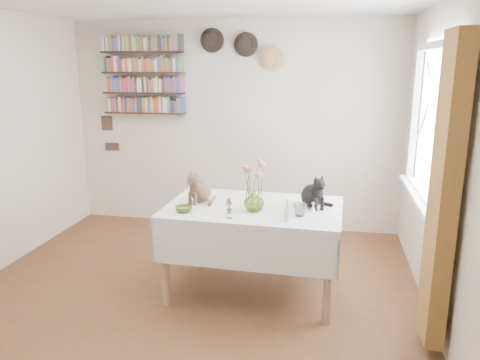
% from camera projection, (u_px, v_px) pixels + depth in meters
% --- Properties ---
extents(room, '(4.08, 4.58, 2.58)m').
position_uv_depth(room, '(174.00, 164.00, 3.52)').
color(room, brown).
rests_on(room, ground).
extents(window, '(0.12, 1.52, 1.32)m').
position_uv_depth(window, '(430.00, 137.00, 3.89)').
color(window, white).
rests_on(window, room).
extents(curtain, '(0.12, 0.38, 2.10)m').
position_uv_depth(curtain, '(444.00, 194.00, 3.08)').
color(curtain, brown).
rests_on(curtain, room).
extents(dining_table, '(1.52, 1.01, 0.80)m').
position_uv_depth(dining_table, '(253.00, 228.00, 4.05)').
color(dining_table, white).
rests_on(dining_table, room).
extents(tabby_cat, '(0.28, 0.31, 0.30)m').
position_uv_depth(tabby_cat, '(201.00, 185.00, 4.12)').
color(tabby_cat, brown).
rests_on(tabby_cat, dining_table).
extents(black_cat, '(0.31, 0.32, 0.30)m').
position_uv_depth(black_cat, '(312.00, 190.00, 3.96)').
color(black_cat, black).
rests_on(black_cat, dining_table).
extents(flower_vase, '(0.17, 0.17, 0.18)m').
position_uv_depth(flower_vase, '(254.00, 201.00, 3.86)').
color(flower_vase, '#91BB46').
rests_on(flower_vase, dining_table).
extents(green_bowl, '(0.19, 0.19, 0.05)m').
position_uv_depth(green_bowl, '(184.00, 209.00, 3.85)').
color(green_bowl, '#91BB46').
rests_on(green_bowl, dining_table).
extents(drinking_glass, '(0.14, 0.14, 0.10)m').
position_uv_depth(drinking_glass, '(300.00, 210.00, 3.74)').
color(drinking_glass, white).
rests_on(drinking_glass, dining_table).
extents(candlestick, '(0.05, 0.05, 0.18)m').
position_uv_depth(candlestick, '(287.00, 214.00, 3.61)').
color(candlestick, white).
rests_on(candlestick, dining_table).
extents(berry_jar, '(0.05, 0.05, 0.18)m').
position_uv_depth(berry_jar, '(229.00, 208.00, 3.68)').
color(berry_jar, white).
rests_on(berry_jar, dining_table).
extents(porcelain_figurine, '(0.04, 0.04, 0.08)m').
position_uv_depth(porcelain_figurine, '(313.00, 207.00, 3.85)').
color(porcelain_figurine, white).
rests_on(porcelain_figurine, dining_table).
extents(flower_bouquet, '(0.17, 0.12, 0.39)m').
position_uv_depth(flower_bouquet, '(254.00, 170.00, 3.81)').
color(flower_bouquet, '#4C7233').
rests_on(flower_bouquet, flower_vase).
extents(bookshelf_unit, '(1.00, 0.16, 0.91)m').
position_uv_depth(bookshelf_unit, '(143.00, 76.00, 5.64)').
color(bookshelf_unit, black).
rests_on(bookshelf_unit, room).
extents(wall_hats, '(0.98, 0.09, 0.48)m').
position_uv_depth(wall_hats, '(243.00, 47.00, 5.36)').
color(wall_hats, black).
rests_on(wall_hats, room).
extents(wall_art_plaques, '(0.21, 0.02, 0.44)m').
position_uv_depth(wall_art_plaques, '(109.00, 133.00, 5.98)').
color(wall_art_plaques, '#38281E').
rests_on(wall_art_plaques, room).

